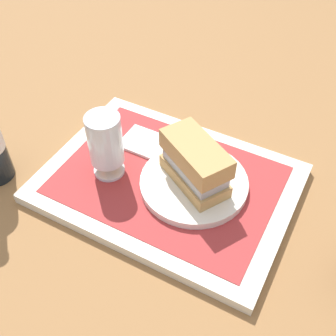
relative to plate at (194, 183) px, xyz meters
The scene contains 7 objects.
ground_plane 0.06m from the plate, ahead, with size 3.00×3.00×0.00m, color olive.
tray 0.05m from the plate, ahead, with size 0.44×0.32×0.02m, color beige.
placemat 0.05m from the plate, ahead, with size 0.38×0.27×0.00m, color #9E2D2D.
plate is the anchor object (origin of this frame).
sandwich 0.05m from the plate, 30.47° to the right, with size 0.14×0.12×0.08m.
beer_glass 0.17m from the plate, 15.14° to the left, with size 0.06×0.06×0.12m.
napkin_folded 0.14m from the plate, 22.26° to the right, with size 0.09×0.07×0.01m, color white.
Camera 1 is at (-0.24, 0.44, 0.57)m, focal length 44.57 mm.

